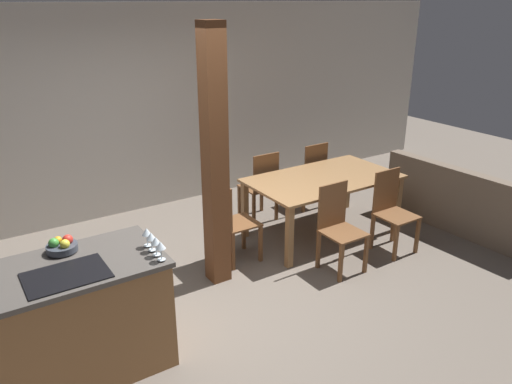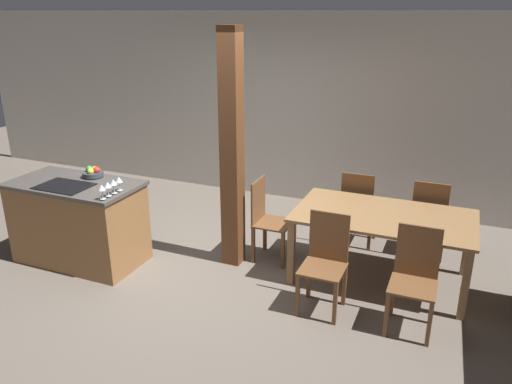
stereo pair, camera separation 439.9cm
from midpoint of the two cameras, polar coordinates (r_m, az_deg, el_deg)
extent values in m
plane|color=#665B51|center=(4.78, 16.01, -15.49)|extent=(16.00, 16.00, 0.00)
cube|color=beige|center=(6.70, 20.14, 7.04)|extent=(11.20, 0.08, 2.70)
cube|color=olive|center=(4.62, -1.06, -9.40)|extent=(1.40, 0.73, 0.89)
cube|color=#4C4742|center=(4.41, -1.10, -4.11)|extent=(1.44, 0.77, 0.04)
cube|color=black|center=(4.28, -1.88, -4.52)|extent=(0.56, 0.40, 0.01)
cylinder|color=#383D47|center=(4.56, 0.86, -2.48)|extent=(0.23, 0.23, 0.05)
sphere|color=red|center=(4.54, 1.52, -1.95)|extent=(0.08, 0.08, 0.08)
sphere|color=gold|center=(4.59, 0.96, -1.73)|extent=(0.06, 0.06, 0.06)
sphere|color=#3D8E38|center=(4.57, 0.30, -1.80)|extent=(0.08, 0.08, 0.08)
sphere|color=yellow|center=(4.50, 0.81, -2.18)|extent=(0.07, 0.07, 0.07)
cylinder|color=silver|center=(3.93, 5.71, -6.82)|extent=(0.06, 0.06, 0.00)
cylinder|color=silver|center=(3.91, 5.73, -6.22)|extent=(0.01, 0.01, 0.09)
cone|color=silver|center=(3.88, 5.77, -5.25)|extent=(0.07, 0.07, 0.06)
cylinder|color=silver|center=(4.01, 6.09, -6.28)|extent=(0.06, 0.06, 0.00)
cylinder|color=silver|center=(3.99, 6.12, -5.69)|extent=(0.01, 0.01, 0.09)
cone|color=silver|center=(3.96, 6.16, -4.74)|extent=(0.07, 0.07, 0.06)
cylinder|color=silver|center=(4.09, 6.46, -5.76)|extent=(0.06, 0.06, 0.00)
cylinder|color=silver|center=(4.07, 6.49, -5.18)|extent=(0.01, 0.01, 0.09)
cone|color=silver|center=(4.04, 6.53, -4.25)|extent=(0.07, 0.07, 0.06)
cylinder|color=silver|center=(4.16, 6.82, -5.27)|extent=(0.06, 0.06, 0.00)
cylinder|color=silver|center=(4.14, 6.85, -4.69)|extent=(0.01, 0.01, 0.09)
cone|color=silver|center=(4.11, 6.89, -3.77)|extent=(0.07, 0.07, 0.06)
cube|color=olive|center=(5.20, 38.39, -7.10)|extent=(1.79, 1.03, 0.03)
cube|color=olive|center=(4.78, 28.99, -12.34)|extent=(0.07, 0.07, 0.71)
cube|color=olive|center=(5.30, 47.52, -13.56)|extent=(0.07, 0.07, 0.71)
cube|color=olive|center=(5.57, 28.24, -7.62)|extent=(0.07, 0.07, 0.71)
cube|color=olive|center=(6.02, 44.24, -9.17)|extent=(0.07, 0.07, 0.71)
cube|color=brown|center=(4.52, 35.09, -14.26)|extent=(0.40, 0.40, 0.02)
cube|color=brown|center=(4.56, 35.28, -10.31)|extent=(0.38, 0.02, 0.48)
cube|color=brown|center=(4.45, 32.62, -17.75)|extent=(0.04, 0.04, 0.43)
cube|color=brown|center=(4.54, 37.19, -18.00)|extent=(0.04, 0.04, 0.43)
cube|color=brown|center=(4.74, 31.99, -15.24)|extent=(0.04, 0.04, 0.43)
cube|color=brown|center=(4.82, 36.25, -15.54)|extent=(0.04, 0.04, 0.43)
cube|color=brown|center=(4.79, 44.76, -14.76)|extent=(0.40, 0.40, 0.02)
cube|color=brown|center=(4.83, 44.73, -11.02)|extent=(0.38, 0.02, 0.48)
cube|color=brown|center=(4.70, 42.76, -18.16)|extent=(0.04, 0.04, 0.43)
cube|color=brown|center=(4.84, 46.83, -18.18)|extent=(0.04, 0.04, 0.43)
cube|color=brown|center=(4.97, 41.47, -15.79)|extent=(0.04, 0.04, 0.43)
cube|color=brown|center=(5.11, 45.32, -15.90)|extent=(0.04, 0.04, 0.43)
cube|color=brown|center=(5.93, 32.22, -5.81)|extent=(0.40, 0.40, 0.02)
cube|color=brown|center=(5.67, 32.95, -4.28)|extent=(0.38, 0.02, 0.48)
cube|color=brown|center=(6.22, 33.22, -7.20)|extent=(0.04, 0.04, 0.43)
cube|color=brown|center=(6.15, 30.00, -6.84)|extent=(0.04, 0.04, 0.43)
cube|color=brown|center=(5.91, 33.75, -8.68)|extent=(0.04, 0.04, 0.43)
cube|color=brown|center=(5.83, 30.34, -8.32)|extent=(0.04, 0.04, 0.43)
cube|color=brown|center=(6.14, 39.63, -6.61)|extent=(0.40, 0.40, 0.02)
cube|color=brown|center=(5.89, 40.64, -5.16)|extent=(0.38, 0.02, 0.48)
cube|color=brown|center=(6.44, 40.28, -7.91)|extent=(0.04, 0.04, 0.43)
cube|color=brown|center=(6.33, 37.25, -7.62)|extent=(0.04, 0.04, 0.43)
cube|color=brown|center=(6.14, 41.17, -9.36)|extent=(0.04, 0.04, 0.43)
cube|color=brown|center=(6.02, 37.98, -9.08)|extent=(0.04, 0.04, 0.43)
cube|color=brown|center=(5.09, 24.65, -8.49)|extent=(0.40, 0.40, 0.02)
cube|color=brown|center=(4.97, 22.89, -5.65)|extent=(0.02, 0.38, 0.48)
cube|color=brown|center=(5.06, 26.33, -11.89)|extent=(0.04, 0.04, 0.43)
cube|color=brown|center=(5.37, 26.19, -9.99)|extent=(0.04, 0.04, 0.43)
cube|color=brown|center=(5.03, 22.27, -11.41)|extent=(0.04, 0.04, 0.43)
cube|color=brown|center=(5.34, 22.38, -9.53)|extent=(0.04, 0.04, 0.43)
cube|color=brown|center=(4.54, 21.28, 0.21)|extent=(0.20, 0.20, 2.56)
camera|label=1|loc=(2.20, -61.48, 10.46)|focal=35.00mm
camera|label=2|loc=(2.20, 118.52, -10.46)|focal=35.00mm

